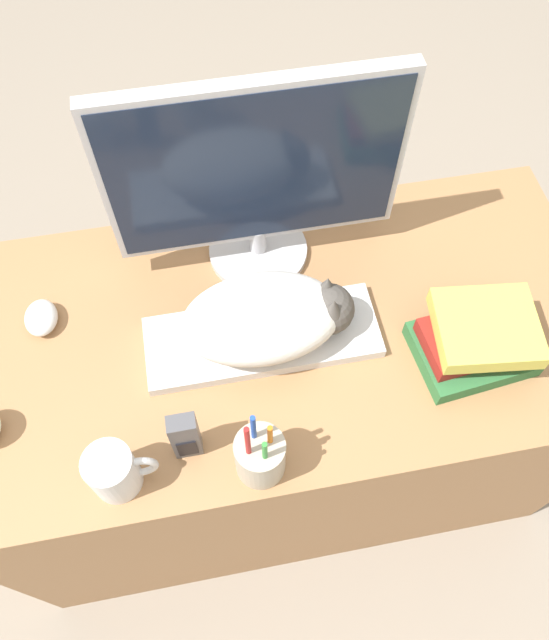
% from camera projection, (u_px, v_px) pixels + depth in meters
% --- Properties ---
extents(ground_plane, '(12.00, 12.00, 0.00)m').
position_uv_depth(ground_plane, '(305.00, 560.00, 1.69)').
color(ground_plane, gray).
extents(desk, '(1.30, 0.65, 0.71)m').
position_uv_depth(desk, '(284.00, 399.00, 1.55)').
color(desk, '#9E7047').
rests_on(desk, ground_plane).
extents(keyboard, '(0.45, 0.16, 0.02)m').
position_uv_depth(keyboard, '(262.00, 337.00, 1.22)').
color(keyboard, silver).
rests_on(keyboard, desk).
extents(cat, '(0.33, 0.19, 0.12)m').
position_uv_depth(cat, '(270.00, 317.00, 1.16)').
color(cat, white).
rests_on(cat, keyboard).
extents(monitor, '(0.55, 0.21, 0.44)m').
position_uv_depth(monitor, '(256.00, 176.00, 1.13)').
color(monitor, '#B7B7BC').
rests_on(monitor, desk).
extents(computer_mouse, '(0.06, 0.08, 0.04)m').
position_uv_depth(computer_mouse, '(41.00, 318.00, 1.23)').
color(computer_mouse, silver).
rests_on(computer_mouse, desk).
extents(coffee_mug, '(0.12, 0.08, 0.10)m').
position_uv_depth(coffee_mug, '(115.00, 471.00, 1.04)').
color(coffee_mug, silver).
rests_on(coffee_mug, desk).
extents(pen_cup, '(0.09, 0.09, 0.21)m').
position_uv_depth(pen_cup, '(260.00, 456.00, 1.05)').
color(pen_cup, '#B2A893').
rests_on(pen_cup, desk).
extents(phone, '(0.05, 0.03, 0.13)m').
position_uv_depth(phone, '(185.00, 436.00, 1.06)').
color(phone, '#4C4C51').
rests_on(phone, desk).
extents(book_stack, '(0.23, 0.19, 0.11)m').
position_uv_depth(book_stack, '(478.00, 339.00, 1.17)').
color(book_stack, '#2D6B38').
rests_on(book_stack, desk).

